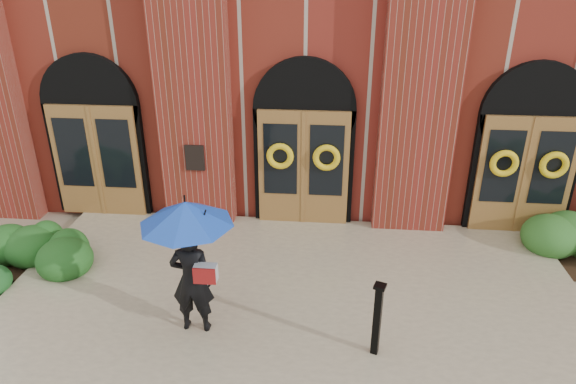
# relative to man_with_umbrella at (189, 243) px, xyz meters

# --- Properties ---
(ground) EXTENTS (90.00, 90.00, 0.00)m
(ground) POSITION_rel_man_with_umbrella_xyz_m (1.43, 1.01, -1.68)
(ground) COLOR gray
(ground) RESTS_ON ground
(landing) EXTENTS (10.00, 5.30, 0.15)m
(landing) POSITION_rel_man_with_umbrella_xyz_m (1.43, 1.16, -1.61)
(landing) COLOR tan
(landing) RESTS_ON ground
(church_building) EXTENTS (16.20, 12.53, 7.00)m
(church_building) POSITION_rel_man_with_umbrella_xyz_m (1.43, 9.79, 1.82)
(church_building) COLOR maroon
(church_building) RESTS_ON ground
(man_with_umbrella) EXTENTS (1.39, 1.39, 2.19)m
(man_with_umbrella) POSITION_rel_man_with_umbrella_xyz_m (0.00, 0.00, 0.00)
(man_with_umbrella) COLOR black
(man_with_umbrella) RESTS_ON landing
(metal_post) EXTENTS (0.20, 0.20, 1.19)m
(metal_post) POSITION_rel_man_with_umbrella_xyz_m (2.75, -0.31, -0.91)
(metal_post) COLOR black
(metal_post) RESTS_ON landing
(hedge_wall_left) EXTENTS (2.84, 1.14, 0.73)m
(hedge_wall_left) POSITION_rel_man_with_umbrella_xyz_m (-3.77, 1.66, -1.32)
(hedge_wall_left) COLOR #1D4C19
(hedge_wall_left) RESTS_ON ground
(hedge_wall_right) EXTENTS (3.05, 1.22, 0.78)m
(hedge_wall_right) POSITION_rel_man_with_umbrella_xyz_m (6.63, 2.77, -1.29)
(hedge_wall_right) COLOR #295D20
(hedge_wall_right) RESTS_ON ground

